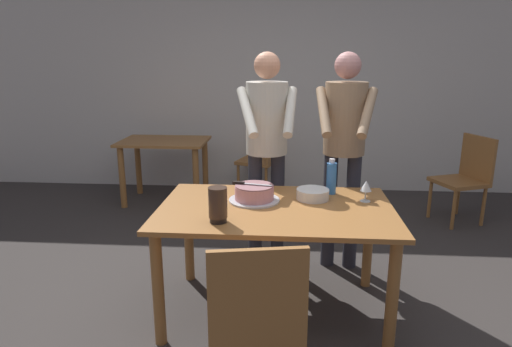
{
  "coord_description": "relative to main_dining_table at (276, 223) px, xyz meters",
  "views": [
    {
      "loc": [
        0.08,
        -2.69,
        1.68
      ],
      "look_at": [
        -0.15,
        0.26,
        0.9
      ],
      "focal_mm": 31.11,
      "sensor_mm": 36.0,
      "label": 1
    }
  ],
  "objects": [
    {
      "name": "ground_plane",
      "position": [
        0.0,
        0.0,
        -0.64
      ],
      "size": [
        14.0,
        14.0,
        0.0
      ],
      "primitive_type": "plane",
      "color": "#383330"
    },
    {
      "name": "water_bottle",
      "position": [
        0.38,
        0.32,
        0.22
      ],
      "size": [
        0.07,
        0.07,
        0.25
      ],
      "color": "#387AC6",
      "rests_on": "main_dining_table"
    },
    {
      "name": "back_wall",
      "position": [
        0.0,
        2.99,
        0.71
      ],
      "size": [
        10.0,
        0.12,
        2.7
      ],
      "primitive_type": "cube",
      "color": "silver",
      "rests_on": "ground_plane"
    },
    {
      "name": "cake_knife",
      "position": [
        -0.22,
        0.12,
        0.22
      ],
      "size": [
        0.27,
        0.08,
        0.02
      ],
      "color": "silver",
      "rests_on": "cake_on_platter"
    },
    {
      "name": "wine_glass_near",
      "position": [
        0.59,
        0.16,
        0.21
      ],
      "size": [
        0.08,
        0.08,
        0.14
      ],
      "color": "silver",
      "rests_on": "main_dining_table"
    },
    {
      "name": "background_chair_0",
      "position": [
        1.9,
        1.87,
        -0.15
      ],
      "size": [
        0.57,
        0.57,
        0.9
      ],
      "color": "#9E6633",
      "rests_on": "ground_plane"
    },
    {
      "name": "background_table",
      "position": [
        -1.38,
        2.29,
        -0.06
      ],
      "size": [
        1.0,
        0.7,
        0.74
      ],
      "color": "#9E6633",
      "rests_on": "ground_plane"
    },
    {
      "name": "main_dining_table",
      "position": [
        0.0,
        0.0,
        0.0
      ],
      "size": [
        1.5,
        0.96,
        0.75
      ],
      "color": "#9E6633",
      "rests_on": "ground_plane"
    },
    {
      "name": "cake_on_platter",
      "position": [
        -0.15,
        0.11,
        0.16
      ],
      "size": [
        0.34,
        0.34,
        0.11
      ],
      "color": "silver",
      "rests_on": "main_dining_table"
    },
    {
      "name": "person_standing_beside",
      "position": [
        0.5,
        0.72,
        0.43
      ],
      "size": [
        0.46,
        0.57,
        1.72
      ],
      "color": "#2D2D38",
      "rests_on": "ground_plane"
    },
    {
      "name": "chair_near_side",
      "position": [
        -0.07,
        -0.85,
        -0.15
      ],
      "size": [
        0.51,
        0.51,
        0.9
      ],
      "color": "#9E6633",
      "rests_on": "ground_plane"
    },
    {
      "name": "background_chair_1",
      "position": [
        -0.24,
        2.61,
        -0.15
      ],
      "size": [
        0.55,
        0.55,
        0.9
      ],
      "color": "#9E6633",
      "rests_on": "ground_plane"
    },
    {
      "name": "hurricane_lamp",
      "position": [
        -0.33,
        -0.29,
        0.21
      ],
      "size": [
        0.11,
        0.11,
        0.21
      ],
      "color": "black",
      "rests_on": "main_dining_table"
    },
    {
      "name": "person_cutting_cake",
      "position": [
        -0.1,
        0.69,
        0.43
      ],
      "size": [
        0.46,
        0.57,
        1.72
      ],
      "color": "#2D2D38",
      "rests_on": "ground_plane"
    },
    {
      "name": "plate_stack",
      "position": [
        0.24,
        0.18,
        0.14
      ],
      "size": [
        0.22,
        0.22,
        0.07
      ],
      "color": "white",
      "rests_on": "main_dining_table"
    }
  ]
}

